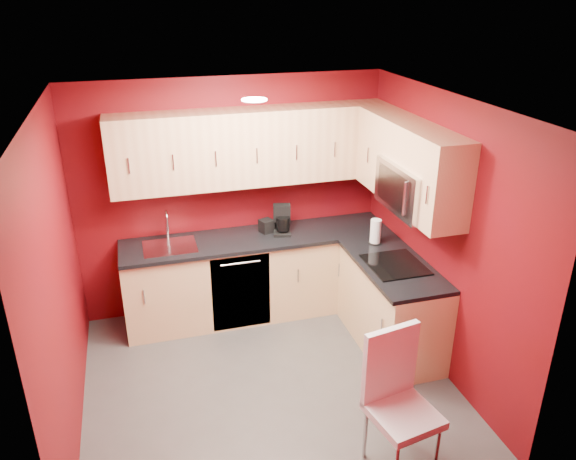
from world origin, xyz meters
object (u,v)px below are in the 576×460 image
microwave (413,188)px  coffee_maker (282,220)px  sink (169,243)px  dining_chair (404,408)px  napkin_holder (266,226)px  paper_towel (376,231)px

microwave → coffee_maker: bearing=133.2°
sink → dining_chair: (1.40, -2.40, -0.40)m
coffee_maker → dining_chair: bearing=-70.7°
napkin_holder → paper_towel: 1.14m
coffee_maker → napkin_holder: coffee_maker is taller
sink → microwave: bearing=-25.6°
paper_towel → coffee_maker: bearing=150.0°
microwave → sink: bearing=154.4°
microwave → napkin_holder: bearing=135.3°
microwave → sink: microwave is taller
napkin_holder → paper_towel: size_ratio=0.55×
microwave → sink: 2.43m
sink → dining_chair: 2.81m
dining_chair → paper_towel: bearing=62.4°
coffee_maker → paper_towel: (0.84, -0.48, -0.02)m
coffee_maker → paper_towel: size_ratio=1.19×
microwave → paper_towel: (-0.09, 0.51, -0.62)m
coffee_maker → paper_towel: bearing=-16.4°
microwave → paper_towel: size_ratio=3.03×
microwave → coffee_maker: 1.49m
microwave → dining_chair: microwave is taller
napkin_holder → dining_chair: dining_chair is taller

